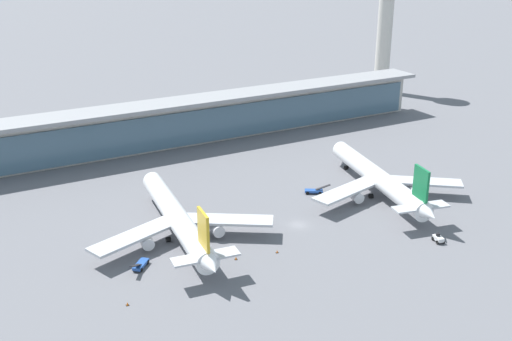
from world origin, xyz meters
The scene contains 11 objects.
ground_plane centered at (0.00, 0.00, 0.00)m, with size 1200.00×1200.00×0.00m, color slate.
airliner_left_stand centered at (-27.62, 7.82, 4.68)m, with size 42.72×55.88×14.88m.
airliner_centre_stand centered at (28.41, 5.12, 4.68)m, with size 42.10×55.50×14.88m.
service_truck_near_nose_blue centered at (-39.90, -1.53, 0.81)m, with size 5.64×5.89×2.70m.
service_truck_mid_apron_white centered at (23.08, -22.68, 0.87)m, with size 2.33×3.18×2.05m.
service_truck_by_tail_blue centered at (14.07, 14.02, 0.81)m, with size 6.55×4.62×2.70m.
terminal_building centered at (0.00, 70.15, 7.87)m, with size 183.60×12.80×15.20m.
control_tower centered at (103.71, 95.89, 32.15)m, with size 12.00×12.00×58.70m.
safety_cone_alpha centered at (-11.49, -9.55, 0.32)m, with size 0.62×0.62×0.70m.
safety_cone_bravo centered at (-46.58, -13.66, 0.32)m, with size 0.62×0.62×0.70m.
safety_cone_charlie centered at (-20.77, -7.91, 0.32)m, with size 0.62×0.62×0.70m.
Camera 1 is at (-72.89, -112.07, 65.28)m, focal length 43.27 mm.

